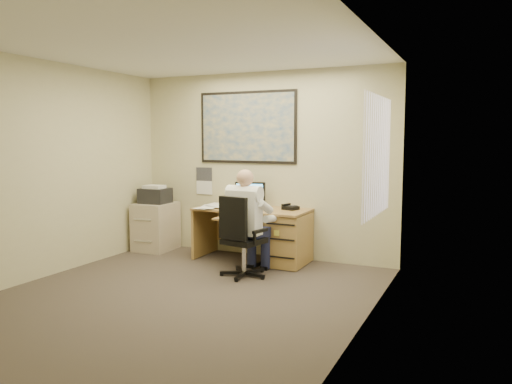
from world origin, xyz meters
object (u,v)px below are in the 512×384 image
at_px(filing_cabinet, 156,222).
at_px(person, 245,223).
at_px(desk, 274,231).
at_px(office_chair, 243,253).

height_order(filing_cabinet, person, person).
bearing_deg(filing_cabinet, desk, -2.05).
relative_size(desk, person, 1.18).
distance_m(desk, filing_cabinet, 2.00).
distance_m(filing_cabinet, office_chair, 2.11).
bearing_deg(desk, filing_cabinet, -179.58).
height_order(office_chair, person, person).
relative_size(desk, filing_cabinet, 1.57).
bearing_deg(office_chair, filing_cabinet, 167.84).
xyz_separation_m(desk, office_chair, (-0.06, -0.84, -0.14)).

